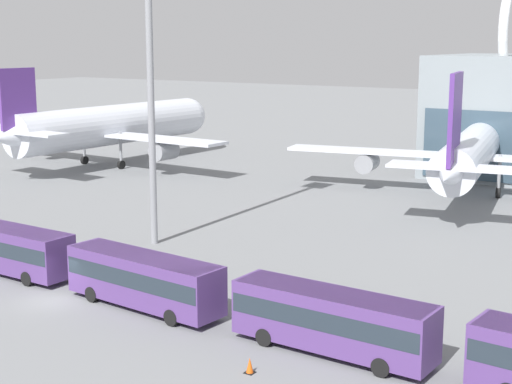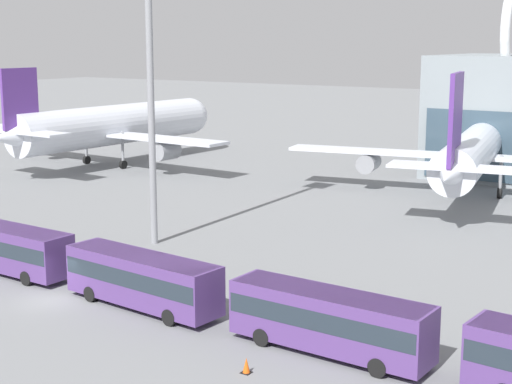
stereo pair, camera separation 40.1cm
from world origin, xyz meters
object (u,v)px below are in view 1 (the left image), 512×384
Objects in this scene: shuttle_bus_1 at (7,246)px; shuttle_bus_2 at (144,277)px; airliner_at_gate_near at (107,126)px; traffic_cone_1 at (250,365)px; airliner_at_gate_far at (473,149)px; shuttle_bus_3 at (332,318)px.

shuttle_bus_1 and shuttle_bus_2 have the same top height.
traffic_cone_1 is (51.96, -44.77, -4.86)m from airliner_at_gate_near.
shuttle_bus_3 is (7.44, -46.52, -3.01)m from airliner_at_gate_far.
shuttle_bus_2 is 11.83m from traffic_cone_1.
shuttle_bus_1 is 14.10× the size of traffic_cone_1.
airliner_at_gate_far reaches higher than shuttle_bus_1.
traffic_cone_1 is (10.81, -4.52, -1.58)m from shuttle_bus_2.
airliner_at_gate_far is 3.77× the size of shuttle_bus_1.
airliner_at_gate_far is at bearing -80.16° from airliner_at_gate_near.
traffic_cone_1 is at bearing 174.65° from airliner_at_gate_far.
shuttle_bus_2 is at bearing -132.12° from airliner_at_gate_near.
shuttle_bus_1 reaches higher than traffic_cone_1.
airliner_at_gate_near is at bearing 145.31° from shuttle_bus_3.
airliner_at_gate_near is 48.86m from shuttle_bus_1.
airliner_at_gate_near is 3.40× the size of shuttle_bus_2.
shuttle_bus_1 is at bearing -176.98° from shuttle_bus_2.
airliner_at_gate_near reaches higher than traffic_cone_1.
airliner_at_gate_near is 3.44× the size of shuttle_bus_1.
airliner_at_gate_far is at bearing 87.85° from shuttle_bus_2.
airliner_at_gate_near reaches higher than shuttle_bus_2.
shuttle_bus_2 is 1.01× the size of shuttle_bus_3.
airliner_at_gate_far is 3.76× the size of shuttle_bus_3.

